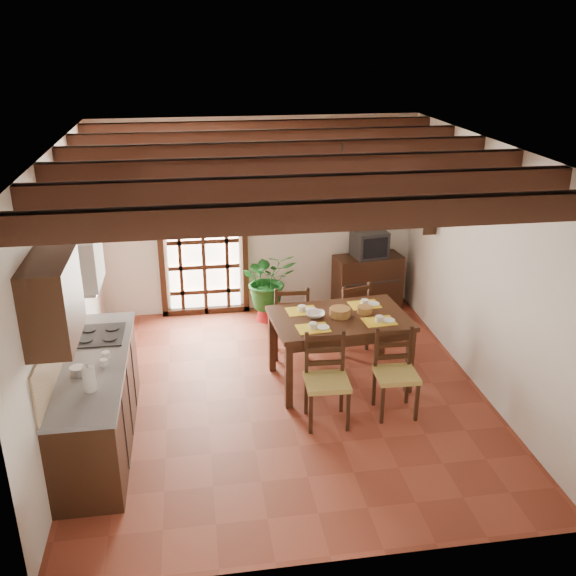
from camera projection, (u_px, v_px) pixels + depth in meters
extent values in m
plane|color=brown|center=(285.00, 395.00, 7.31)|extent=(5.00, 5.00, 0.00)
cube|color=silver|center=(258.00, 217.00, 9.08)|extent=(4.50, 0.02, 2.80)
cube|color=silver|center=(337.00, 409.00, 4.50)|extent=(4.50, 0.02, 2.80)
cube|color=silver|center=(64.00, 293.00, 6.47)|extent=(0.02, 5.00, 2.80)
cube|color=silver|center=(485.00, 269.00, 7.11)|extent=(0.02, 5.00, 2.80)
cube|color=white|center=(284.00, 147.00, 6.26)|extent=(4.50, 5.00, 0.02)
cube|color=black|center=(329.00, 215.00, 4.38)|extent=(4.50, 0.14, 0.20)
cube|color=black|center=(307.00, 188.00, 5.15)|extent=(4.50, 0.14, 0.20)
cube|color=black|center=(291.00, 167.00, 5.92)|extent=(4.50, 0.14, 0.20)
cube|color=black|center=(278.00, 151.00, 6.69)|extent=(4.50, 0.14, 0.20)
cube|color=black|center=(268.00, 139.00, 7.46)|extent=(4.50, 0.14, 0.20)
cube|color=black|center=(260.00, 128.00, 8.23)|extent=(4.50, 0.14, 0.20)
cube|color=white|center=(203.00, 240.00, 9.07)|extent=(1.01, 0.02, 2.11)
cube|color=black|center=(199.00, 160.00, 8.60)|extent=(1.26, 0.10, 0.08)
cube|color=black|center=(160.00, 243.00, 8.94)|extent=(0.08, 0.10, 2.28)
cube|color=black|center=(245.00, 239.00, 9.11)|extent=(0.08, 0.10, 2.28)
cube|color=black|center=(203.00, 242.00, 9.00)|extent=(1.01, 0.03, 2.02)
cube|color=black|center=(98.00, 404.00, 6.32)|extent=(0.60, 2.20, 0.88)
cube|color=slate|center=(93.00, 363.00, 6.15)|extent=(0.64, 2.25, 0.04)
cube|color=tan|center=(59.00, 343.00, 6.02)|extent=(0.02, 2.20, 0.50)
cube|color=black|center=(52.00, 301.00, 5.13)|extent=(0.35, 0.80, 0.70)
cube|color=white|center=(80.00, 261.00, 6.32)|extent=(0.38, 0.60, 0.50)
cube|color=silver|center=(83.00, 286.00, 6.42)|extent=(0.32, 0.55, 0.04)
cube|color=black|center=(99.00, 335.00, 6.64)|extent=(0.50, 0.55, 0.02)
cylinder|color=white|center=(89.00, 379.00, 5.60)|extent=(0.11, 0.11, 0.24)
cylinder|color=silver|center=(78.00, 372.00, 5.89)|extent=(0.14, 0.14, 0.10)
cube|color=#371F12|center=(340.00, 318.00, 7.31)|extent=(1.61, 1.11, 0.05)
cube|color=#371F12|center=(339.00, 325.00, 7.35)|extent=(1.45, 1.00, 0.11)
cube|color=#371F12|center=(382.00, 329.00, 8.01)|extent=(0.08, 0.08, 0.78)
cube|color=#371F12|center=(272.00, 341.00, 7.71)|extent=(0.08, 0.08, 0.78)
cube|color=#371F12|center=(410.00, 361.00, 7.24)|extent=(0.08, 0.08, 0.78)
cube|color=#371F12|center=(289.00, 376.00, 6.93)|extent=(0.08, 0.08, 0.78)
cube|color=#AF9D4A|center=(327.00, 382.00, 6.63)|extent=(0.47, 0.45, 0.05)
cube|color=black|center=(325.00, 353.00, 6.71)|extent=(0.45, 0.06, 0.49)
cube|color=black|center=(327.00, 402.00, 6.72)|extent=(0.45, 0.43, 0.48)
cube|color=#AF9D4A|center=(396.00, 375.00, 6.80)|extent=(0.45, 0.43, 0.05)
cube|color=black|center=(393.00, 347.00, 6.88)|extent=(0.44, 0.05, 0.48)
cube|color=black|center=(395.00, 394.00, 6.89)|extent=(0.43, 0.41, 0.47)
cube|color=#AF9D4A|center=(290.00, 319.00, 8.08)|extent=(0.47, 0.45, 0.05)
cube|color=black|center=(292.00, 307.00, 7.82)|extent=(0.45, 0.06, 0.49)
cube|color=black|center=(290.00, 336.00, 8.17)|extent=(0.45, 0.43, 0.48)
cube|color=#AF9D4A|center=(348.00, 314.00, 8.25)|extent=(0.54, 0.52, 0.05)
cube|color=black|center=(356.00, 302.00, 8.01)|extent=(0.43, 0.16, 0.48)
cube|color=black|center=(348.00, 331.00, 8.34)|extent=(0.51, 0.50, 0.47)
cube|color=yellow|center=(311.00, 320.00, 7.00)|extent=(0.35, 0.26, 0.01)
cube|color=yellow|center=(379.00, 316.00, 7.11)|extent=(0.35, 0.26, 0.01)
cube|color=yellow|center=(303.00, 303.00, 7.44)|extent=(0.35, 0.26, 0.01)
cube|color=yellow|center=(367.00, 299.00, 7.55)|extent=(0.35, 0.26, 0.01)
cylinder|color=olive|center=(340.00, 306.00, 7.25)|extent=(0.24, 0.24, 0.10)
imported|color=white|center=(315.00, 315.00, 7.28)|extent=(0.25, 0.25, 0.05)
cube|color=black|center=(367.00, 283.00, 9.42)|extent=(1.02, 0.56, 0.83)
cube|color=black|center=(369.00, 244.00, 9.19)|extent=(0.51, 0.48, 0.39)
cube|color=black|center=(373.00, 248.00, 9.00)|extent=(0.37, 0.07, 0.29)
cube|color=white|center=(363.00, 190.00, 9.14)|extent=(0.25, 0.03, 0.32)
cone|color=maroon|center=(269.00, 312.00, 9.20)|extent=(0.37, 0.37, 0.23)
imported|color=#144C19|center=(269.00, 282.00, 9.02)|extent=(2.13, 1.88, 2.21)
cube|color=black|center=(426.00, 218.00, 8.50)|extent=(0.20, 0.42, 0.03)
cube|color=black|center=(430.00, 228.00, 8.38)|extent=(0.18, 0.03, 0.18)
cube|color=black|center=(421.00, 221.00, 8.69)|extent=(0.18, 0.03, 0.18)
imported|color=#B2BFB2|center=(427.00, 211.00, 8.46)|extent=(0.15, 0.15, 0.15)
sphere|color=yellow|center=(428.00, 195.00, 8.38)|extent=(0.14, 0.14, 0.14)
cylinder|color=#144C19|center=(427.00, 206.00, 8.44)|extent=(0.01, 0.01, 0.28)
cube|color=brown|center=(435.00, 180.00, 8.32)|extent=(0.03, 0.32, 0.32)
cube|color=#C3B292|center=(434.00, 180.00, 8.32)|extent=(0.01, 0.26, 0.26)
cylinder|color=black|center=(342.00, 174.00, 6.79)|extent=(0.01, 0.01, 0.70)
cone|color=#FFF5CD|center=(341.00, 208.00, 6.93)|extent=(0.36, 0.36, 0.14)
sphere|color=#FFD88C|center=(341.00, 215.00, 6.96)|extent=(0.09, 0.09, 0.09)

